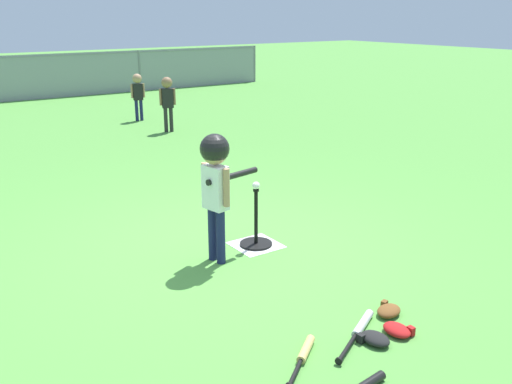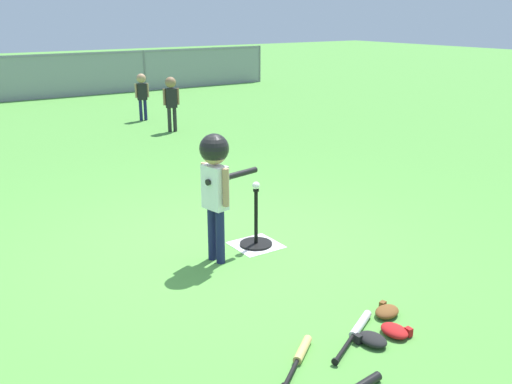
% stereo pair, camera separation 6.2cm
% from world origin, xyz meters
% --- Properties ---
extents(ground_plane, '(60.00, 60.00, 0.00)m').
position_xyz_m(ground_plane, '(0.00, 0.00, 0.00)').
color(ground_plane, '#51933D').
extents(home_plate, '(0.44, 0.44, 0.01)m').
position_xyz_m(home_plate, '(0.30, -0.08, 0.00)').
color(home_plate, white).
rests_on(home_plate, ground_plane).
extents(batting_tee, '(0.32, 0.32, 0.58)m').
position_xyz_m(batting_tee, '(0.30, -0.08, 0.09)').
color(batting_tee, black).
rests_on(batting_tee, ground_plane).
extents(baseball_on_tee, '(0.07, 0.07, 0.07)m').
position_xyz_m(baseball_on_tee, '(0.30, -0.08, 0.61)').
color(baseball_on_tee, white).
rests_on(baseball_on_tee, batting_tee).
extents(batter_child, '(0.64, 0.34, 1.19)m').
position_xyz_m(batter_child, '(-0.20, -0.18, 0.85)').
color(batter_child, '#191E4C').
rests_on(batter_child, ground_plane).
extents(fielder_near_right, '(0.28, 0.19, 0.98)m').
position_xyz_m(fielder_near_right, '(2.07, 6.83, 0.63)').
color(fielder_near_right, '#191E4C').
rests_on(fielder_near_right, ground_plane).
extents(fielder_deep_center, '(0.30, 0.21, 1.04)m').
position_xyz_m(fielder_deep_center, '(2.06, 5.42, 0.67)').
color(fielder_deep_center, '#262626').
rests_on(fielder_deep_center, ground_plane).
extents(spare_bat_silver, '(0.65, 0.38, 0.06)m').
position_xyz_m(spare_bat_silver, '(0.01, -1.81, 0.03)').
color(spare_bat_silver, silver).
rests_on(spare_bat_silver, ground_plane).
extents(spare_bat_wood, '(0.49, 0.38, 0.06)m').
position_xyz_m(spare_bat_wood, '(-0.52, -1.83, 0.03)').
color(spare_bat_wood, '#DBB266').
rests_on(spare_bat_wood, ground_plane).
extents(glove_near_bats, '(0.17, 0.22, 0.07)m').
position_xyz_m(glove_near_bats, '(0.21, -1.98, 0.04)').
color(glove_near_bats, '#B21919').
rests_on(glove_near_bats, ground_plane).
extents(glove_tossed_aside, '(0.26, 0.22, 0.07)m').
position_xyz_m(glove_tossed_aside, '(0.37, -1.75, 0.04)').
color(glove_tossed_aside, brown).
rests_on(glove_tossed_aside, ground_plane).
extents(glove_outfield_drop, '(0.19, 0.23, 0.07)m').
position_xyz_m(glove_outfield_drop, '(-0.01, -1.97, 0.04)').
color(glove_outfield_drop, black).
rests_on(glove_outfield_drop, ground_plane).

